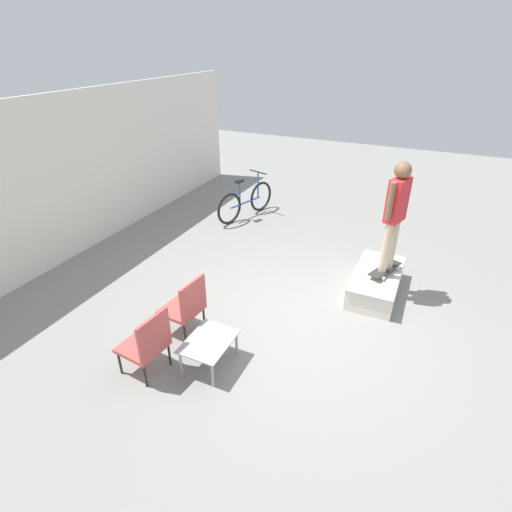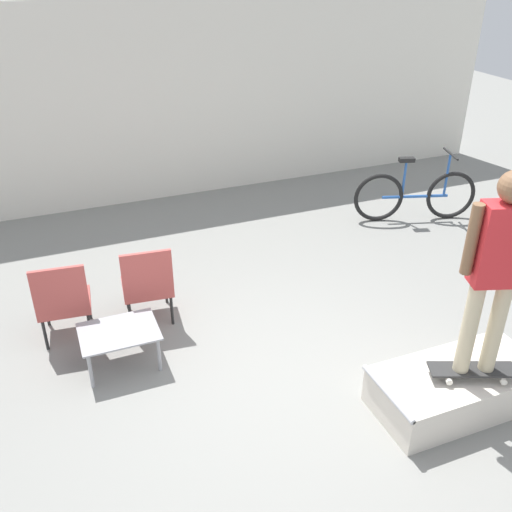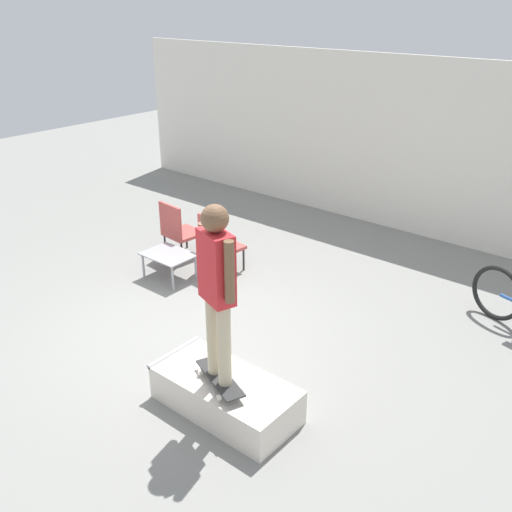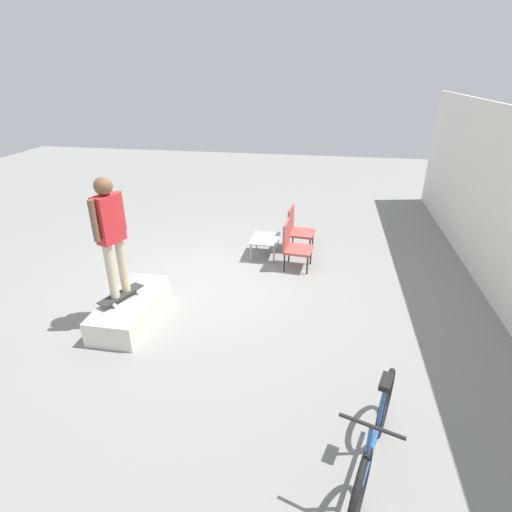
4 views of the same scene
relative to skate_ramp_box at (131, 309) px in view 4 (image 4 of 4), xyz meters
The scene contains 8 objects.
ground_plane 1.59m from the skate_ramp_box, 147.27° to the left, with size 24.00×24.00×0.00m, color gray.
skate_ramp_box is the anchor object (origin of this frame).
skateboard_on_ramp 0.29m from the skate_ramp_box, 74.55° to the right, with size 0.76×0.46×0.07m.
person_skater 1.34m from the skate_ramp_box, 74.55° to the right, with size 0.55×0.31×1.78m.
coffee_table 3.15m from the skate_ramp_box, 147.95° to the left, with size 0.74×0.56×0.40m.
patio_chair_left 3.87m from the skate_ramp_box, 143.69° to the left, with size 0.57×0.57×0.93m.
patio_chair_right 3.21m from the skate_ramp_box, 134.52° to the left, with size 0.57×0.57×0.93m.
bicycle 3.96m from the skate_ramp_box, 59.91° to the left, with size 1.76×0.68×1.03m.
Camera 4 is at (6.09, 1.94, 3.55)m, focal length 28.00 mm.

